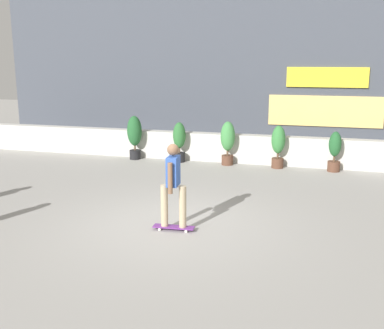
% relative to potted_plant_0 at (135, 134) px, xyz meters
% --- Properties ---
extents(ground_plane, '(48.00, 48.00, 0.00)m').
position_rel_potted_plant_0_xyz_m(ground_plane, '(3.10, -5.55, -0.82)').
color(ground_plane, '#9E9B96').
extents(planter_wall, '(18.00, 0.40, 0.90)m').
position_rel_potted_plant_0_xyz_m(planter_wall, '(3.10, 0.45, -0.37)').
color(planter_wall, beige).
rests_on(planter_wall, ground).
extents(building_backdrop, '(20.00, 2.08, 6.50)m').
position_rel_potted_plant_0_xyz_m(building_backdrop, '(3.11, 4.45, 2.42)').
color(building_backdrop, '#424751').
rests_on(building_backdrop, ground).
extents(potted_plant_0, '(0.48, 0.48, 1.43)m').
position_rel_potted_plant_0_xyz_m(potted_plant_0, '(0.00, 0.00, 0.00)').
color(potted_plant_0, black).
rests_on(potted_plant_0, ground).
extents(potted_plant_1, '(0.40, 0.40, 1.28)m').
position_rel_potted_plant_0_xyz_m(potted_plant_1, '(1.53, 0.00, -0.12)').
color(potted_plant_1, black).
rests_on(potted_plant_1, ground).
extents(potted_plant_2, '(0.44, 0.44, 1.36)m').
position_rel_potted_plant_0_xyz_m(potted_plant_2, '(3.10, 0.00, -0.05)').
color(potted_plant_2, brown).
rests_on(potted_plant_2, ground).
extents(potted_plant_3, '(0.41, 0.41, 1.30)m').
position_rel_potted_plant_0_xyz_m(potted_plant_3, '(4.65, 0.00, -0.11)').
color(potted_plant_3, brown).
rests_on(potted_plant_3, ground).
extents(potted_plant_4, '(0.36, 0.36, 1.18)m').
position_rel_potted_plant_0_xyz_m(potted_plant_4, '(6.29, 0.00, -0.20)').
color(potted_plant_4, brown).
rests_on(potted_plant_4, ground).
extents(skater_mid_plaza, '(0.81, 0.56, 1.70)m').
position_rel_potted_plant_0_xyz_m(skater_mid_plaza, '(3.24, -5.84, 0.12)').
color(skater_mid_plaza, '#72338C').
rests_on(skater_mid_plaza, ground).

